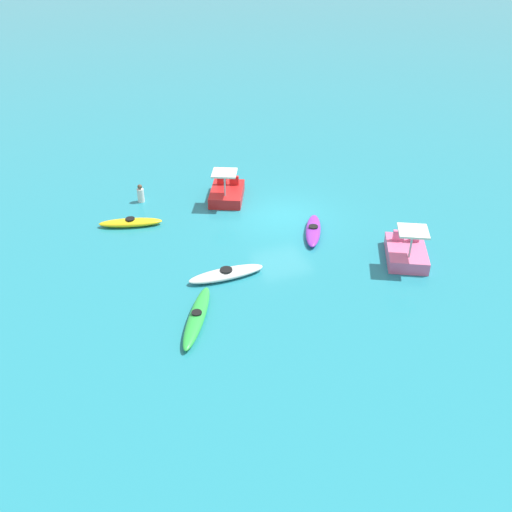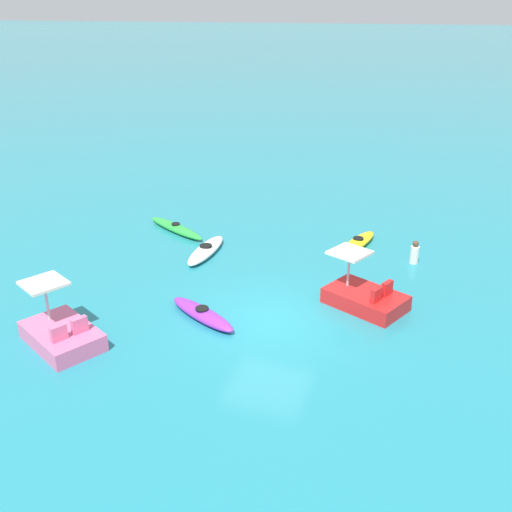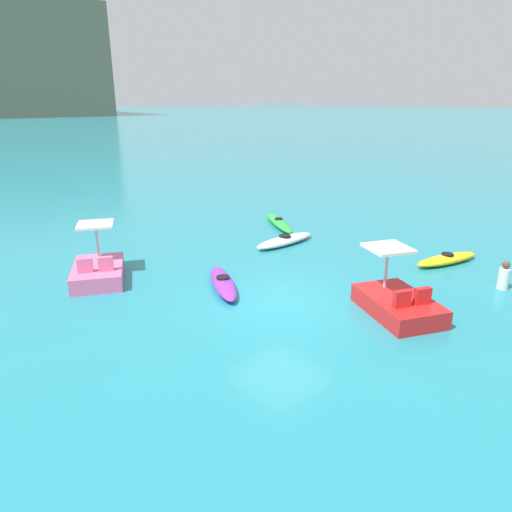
# 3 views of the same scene
# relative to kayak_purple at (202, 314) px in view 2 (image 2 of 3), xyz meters

# --- Properties ---
(ground_plane) EXTENTS (600.00, 600.00, 0.00)m
(ground_plane) POSITION_rel_kayak_purple_xyz_m (0.61, -1.92, -0.16)
(ground_plane) COLOR teal
(kayak_purple) EXTENTS (1.88, 2.75, 0.37)m
(kayak_purple) POSITION_rel_kayak_purple_xyz_m (0.00, 0.00, 0.00)
(kayak_purple) COLOR purple
(kayak_purple) RESTS_ON ground_plane
(kayak_white) EXTENTS (2.93, 0.74, 0.37)m
(kayak_white) POSITION_rel_kayak_purple_xyz_m (4.54, 1.81, 0.00)
(kayak_white) COLOR white
(kayak_white) RESTS_ON ground_plane
(kayak_yellow) EXTENTS (2.80, 1.33, 0.37)m
(kayak_yellow) POSITION_rel_kayak_purple_xyz_m (7.13, -3.56, 0.00)
(kayak_yellow) COLOR yellow
(kayak_yellow) RESTS_ON ground_plane
(kayak_green) EXTENTS (2.13, 3.30, 0.37)m
(kayak_green) POSITION_rel_kayak_purple_xyz_m (6.31, 3.92, -0.00)
(kayak_green) COLOR green
(kayak_green) RESTS_ON ground_plane
(pedal_boat_red) EXTENTS (2.38, 2.81, 1.68)m
(pedal_boat_red) POSITION_rel_kayak_purple_xyz_m (2.34, -4.53, 0.17)
(pedal_boat_red) COLOR red
(pedal_boat_red) RESTS_ON ground_plane
(pedal_boat_pink) EXTENTS (2.46, 2.82, 1.68)m
(pedal_boat_pink) POSITION_rel_kayak_purple_xyz_m (-2.52, 3.16, 0.17)
(pedal_boat_pink) COLOR pink
(pedal_boat_pink) RESTS_ON ground_plane
(person_near_shore) EXTENTS (0.41, 0.41, 0.88)m
(person_near_shore) POSITION_rel_kayak_purple_xyz_m (6.21, -5.76, 0.22)
(person_near_shore) COLOR silver
(person_near_shore) RESTS_ON ground_plane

